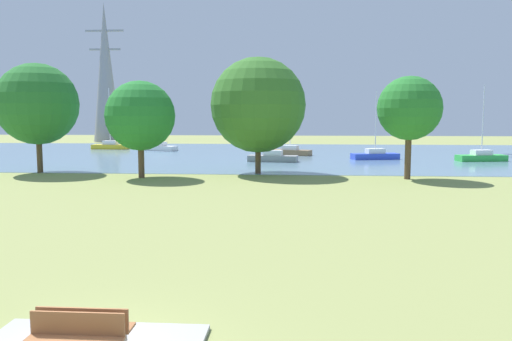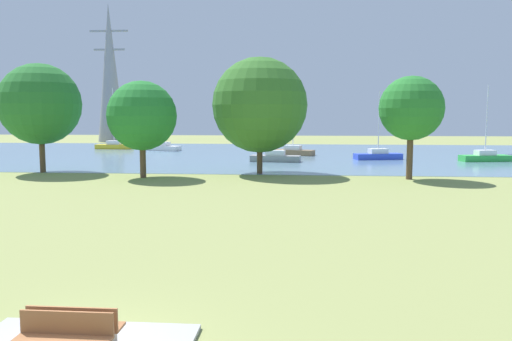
% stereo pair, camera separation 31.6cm
% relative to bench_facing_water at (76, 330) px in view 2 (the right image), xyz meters
% --- Properties ---
extents(ground_plane, '(160.00, 160.00, 0.00)m').
position_rel_bench_facing_water_xyz_m(ground_plane, '(0.00, 21.73, -0.47)').
color(ground_plane, '#8C9351').
extents(bench_facing_water, '(1.80, 0.48, 0.89)m').
position_rel_bench_facing_water_xyz_m(bench_facing_water, '(0.00, 0.00, 0.00)').
color(bench_facing_water, tan).
rests_on(bench_facing_water, concrete_pad).
extents(water_surface, '(140.00, 40.00, 0.02)m').
position_rel_bench_facing_water_xyz_m(water_surface, '(0.00, 49.73, -0.46)').
color(water_surface, '#6588A0').
rests_on(water_surface, ground).
extents(sailboat_green, '(5.00, 2.41, 7.41)m').
position_rel_bench_facing_water_xyz_m(sailboat_green, '(22.41, 42.74, -0.00)').
color(sailboat_green, green).
rests_on(sailboat_green, water_surface).
extents(sailboat_white, '(5.03, 3.02, 6.01)m').
position_rel_bench_facing_water_xyz_m(sailboat_white, '(-13.10, 54.75, -0.02)').
color(sailboat_white, white).
rests_on(sailboat_white, water_surface).
extents(sailboat_brown, '(5.03, 3.02, 7.22)m').
position_rel_bench_facing_water_xyz_m(sailboat_brown, '(3.53, 48.78, -0.00)').
color(sailboat_brown, brown).
rests_on(sailboat_brown, water_surface).
extents(sailboat_yellow, '(4.87, 1.74, 8.00)m').
position_rel_bench_facing_water_xyz_m(sailboat_yellow, '(-20.23, 57.04, 0.01)').
color(sailboat_yellow, yellow).
rests_on(sailboat_yellow, water_surface).
extents(sailboat_gray, '(4.95, 2.10, 5.45)m').
position_rel_bench_facing_water_xyz_m(sailboat_gray, '(1.94, 40.63, -0.02)').
color(sailboat_gray, gray).
rests_on(sailboat_gray, water_surface).
extents(sailboat_blue, '(5.02, 2.63, 6.93)m').
position_rel_bench_facing_water_xyz_m(sailboat_blue, '(12.27, 44.02, -0.01)').
color(sailboat_blue, blue).
rests_on(sailboat_blue, water_surface).
extents(tree_east_near, '(6.36, 6.36, 8.59)m').
position_rel_bench_facing_water_xyz_m(tree_east_near, '(-16.09, 29.92, 4.93)').
color(tree_east_near, brown).
rests_on(tree_east_near, ground).
extents(tree_east_far, '(5.03, 5.03, 7.03)m').
position_rel_bench_facing_water_xyz_m(tree_east_far, '(-7.11, 27.32, 4.03)').
color(tree_east_far, brown).
rests_on(tree_east_far, ground).
extents(tree_west_far, '(7.33, 7.33, 8.99)m').
position_rel_bench_facing_water_xyz_m(tree_west_far, '(1.20, 30.51, 4.85)').
color(tree_west_far, brown).
rests_on(tree_west_far, ground).
extents(tree_mid_shore, '(4.53, 4.53, 7.31)m').
position_rel_bench_facing_water_xyz_m(tree_mid_shore, '(12.10, 27.99, 4.55)').
color(tree_mid_shore, brown).
rests_on(tree_mid_shore, ground).
extents(electricity_pylon, '(6.40, 4.40, 22.74)m').
position_rel_bench_facing_water_xyz_m(electricity_pylon, '(-27.18, 74.90, 10.92)').
color(electricity_pylon, gray).
rests_on(electricity_pylon, ground).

